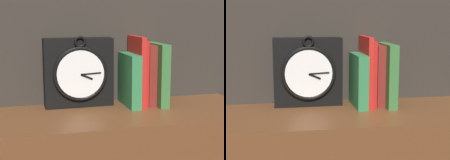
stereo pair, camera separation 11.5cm
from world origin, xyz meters
The scene contains 6 objects.
clock centered at (-0.08, 0.12, 0.86)m, with size 0.23×0.08×0.24m.
book_slot0_green centered at (0.08, 0.08, 0.84)m, with size 0.03×0.15×0.18m.
book_slot1_red centered at (0.11, 0.08, 0.87)m, with size 0.02×0.15×0.23m.
book_slot2_red centered at (0.13, 0.09, 0.86)m, with size 0.02×0.13×0.22m.
book_slot3_maroon centered at (0.15, 0.09, 0.85)m, with size 0.03×0.12×0.20m.
book_slot4_green centered at (0.18, 0.08, 0.85)m, with size 0.03×0.16×0.21m.
Camera 2 is at (-0.19, -1.12, 1.06)m, focal length 60.00 mm.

